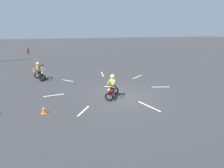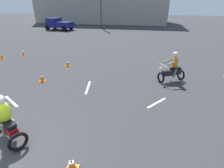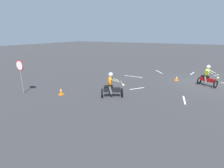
# 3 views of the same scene
# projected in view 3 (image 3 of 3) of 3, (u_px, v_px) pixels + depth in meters

# --- Properties ---
(ground_plane) EXTENTS (120.00, 120.00, 0.00)m
(ground_plane) POSITION_uv_depth(u_px,v_px,m) (207.00, 84.00, 14.47)
(ground_plane) COLOR #333335
(motorcycle_rider_foreground) EXTENTS (1.52, 1.20, 1.66)m
(motorcycle_rider_foreground) POSITION_uv_depth(u_px,v_px,m) (207.00, 77.00, 13.69)
(motorcycle_rider_foreground) COLOR black
(motorcycle_rider_foreground) RESTS_ON ground
(motorcycle_rider_background) EXTENTS (1.51, 1.22, 1.66)m
(motorcycle_rider_background) POSITION_uv_depth(u_px,v_px,m) (111.00, 87.00, 11.22)
(motorcycle_rider_background) COLOR black
(motorcycle_rider_background) RESTS_ON ground
(stop_sign) EXTENTS (0.70, 0.08, 2.30)m
(stop_sign) POSITION_uv_depth(u_px,v_px,m) (20.00, 70.00, 11.77)
(stop_sign) COLOR slate
(stop_sign) RESTS_ON ground
(traffic_cone_far_right) EXTENTS (0.32, 0.32, 0.38)m
(traffic_cone_far_right) POSITION_uv_depth(u_px,v_px,m) (177.00, 78.00, 15.44)
(traffic_cone_far_right) COLOR orange
(traffic_cone_far_right) RESTS_ON ground
(traffic_cone_far_center) EXTENTS (0.32, 0.32, 0.48)m
(traffic_cone_far_center) POSITION_uv_depth(u_px,v_px,m) (61.00, 91.00, 11.83)
(traffic_cone_far_center) COLOR orange
(traffic_cone_far_center) RESTS_ON ground
(lane_stripe_e) EXTENTS (1.85, 0.16, 0.01)m
(lane_stripe_e) POSITION_uv_depth(u_px,v_px,m) (133.00, 76.00, 16.88)
(lane_stripe_e) COLOR silver
(lane_stripe_e) RESTS_ON ground
(lane_stripe_ne) EXTENTS (0.87, 1.05, 0.01)m
(lane_stripe_ne) POSITION_uv_depth(u_px,v_px,m) (137.00, 88.00, 13.21)
(lane_stripe_ne) COLOR silver
(lane_stripe_ne) RESTS_ON ground
(lane_stripe_n) EXTENTS (0.36, 1.48, 0.01)m
(lane_stripe_n) POSITION_uv_depth(u_px,v_px,m) (184.00, 100.00, 10.94)
(lane_stripe_n) COLOR silver
(lane_stripe_n) RESTS_ON ground
(lane_stripe_s) EXTENTS (0.33, 1.51, 0.01)m
(lane_stripe_s) POSITION_uv_depth(u_px,v_px,m) (192.00, 73.00, 18.19)
(lane_stripe_s) COLOR silver
(lane_stripe_s) RESTS_ON ground
(lane_stripe_se) EXTENTS (1.11, 1.42, 0.01)m
(lane_stripe_se) POSITION_uv_depth(u_px,v_px,m) (159.00, 72.00, 18.94)
(lane_stripe_se) COLOR silver
(lane_stripe_se) RESTS_ON ground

